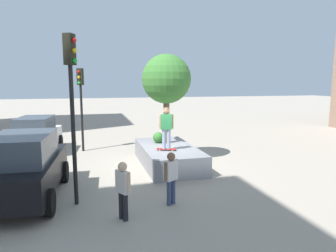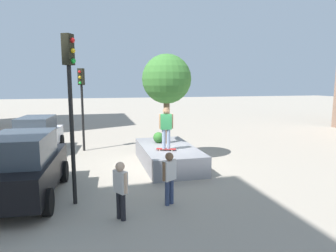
{
  "view_description": "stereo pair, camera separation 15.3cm",
  "coord_description": "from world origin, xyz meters",
  "px_view_note": "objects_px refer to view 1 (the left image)",
  "views": [
    {
      "loc": [
        -12.03,
        2.98,
        3.58
      ],
      "look_at": [
        0.14,
        -0.27,
        1.73
      ],
      "focal_mm": 31.49,
      "sensor_mm": 36.0,
      "label": 1
    },
    {
      "loc": [
        -12.06,
        2.83,
        3.58
      ],
      "look_at": [
        0.14,
        -0.27,
        1.73
      ],
      "focal_mm": 31.49,
      "sensor_mm": 36.0,
      "label": 2
    }
  ],
  "objects_px": {
    "skateboarder": "(166,125)",
    "skateboard": "(166,149)",
    "bystander_watching": "(123,187)",
    "planter_ledge": "(168,156)",
    "plaza_tree": "(166,80)",
    "sedan_parked": "(24,167)",
    "passerby_with_bag": "(171,175)",
    "traffic_light_corner": "(81,95)",
    "police_car": "(37,135)",
    "traffic_light_median": "(72,92)"
  },
  "relations": [
    {
      "from": "passerby_with_bag",
      "to": "planter_ledge",
      "type": "bearing_deg",
      "value": -13.71
    },
    {
      "from": "sedan_parked",
      "to": "planter_ledge",
      "type": "bearing_deg",
      "value": -63.33
    },
    {
      "from": "planter_ledge",
      "to": "sedan_parked",
      "type": "height_order",
      "value": "sedan_parked"
    },
    {
      "from": "bystander_watching",
      "to": "skateboarder",
      "type": "bearing_deg",
      "value": -28.86
    },
    {
      "from": "planter_ledge",
      "to": "skateboard",
      "type": "distance_m",
      "value": 0.92
    },
    {
      "from": "skateboard",
      "to": "planter_ledge",
      "type": "bearing_deg",
      "value": -19.73
    },
    {
      "from": "skateboard",
      "to": "police_car",
      "type": "height_order",
      "value": "police_car"
    },
    {
      "from": "sedan_parked",
      "to": "traffic_light_corner",
      "type": "relative_size",
      "value": 1.05
    },
    {
      "from": "traffic_light_median",
      "to": "bystander_watching",
      "type": "relative_size",
      "value": 3.15
    },
    {
      "from": "traffic_light_median",
      "to": "traffic_light_corner",
      "type": "bearing_deg",
      "value": -0.43
    },
    {
      "from": "planter_ledge",
      "to": "plaza_tree",
      "type": "xyz_separation_m",
      "value": [
        0.74,
        -0.12,
        3.31
      ]
    },
    {
      "from": "traffic_light_median",
      "to": "passerby_with_bag",
      "type": "height_order",
      "value": "traffic_light_median"
    },
    {
      "from": "skateboard",
      "to": "traffic_light_median",
      "type": "xyz_separation_m",
      "value": [
        -2.65,
        3.45,
        2.44
      ]
    },
    {
      "from": "planter_ledge",
      "to": "plaza_tree",
      "type": "height_order",
      "value": "plaza_tree"
    },
    {
      "from": "skateboarder",
      "to": "plaza_tree",
      "type": "bearing_deg",
      "value": -14.68
    },
    {
      "from": "plaza_tree",
      "to": "passerby_with_bag",
      "type": "xyz_separation_m",
      "value": [
        -4.88,
        1.13,
        -2.81
      ]
    },
    {
      "from": "skateboard",
      "to": "skateboarder",
      "type": "distance_m",
      "value": 0.99
    },
    {
      "from": "sedan_parked",
      "to": "bystander_watching",
      "type": "bearing_deg",
      "value": -127.82
    },
    {
      "from": "passerby_with_bag",
      "to": "plaza_tree",
      "type": "bearing_deg",
      "value": -13.07
    },
    {
      "from": "skateboard",
      "to": "bystander_watching",
      "type": "distance_m",
      "value": 4.6
    },
    {
      "from": "skateboard",
      "to": "sedan_parked",
      "type": "relative_size",
      "value": 0.18
    },
    {
      "from": "traffic_light_corner",
      "to": "plaza_tree",
      "type": "bearing_deg",
      "value": -128.61
    },
    {
      "from": "plaza_tree",
      "to": "traffic_light_corner",
      "type": "xyz_separation_m",
      "value": [
        3.02,
        3.79,
        -0.77
      ]
    },
    {
      "from": "skateboard",
      "to": "plaza_tree",
      "type": "bearing_deg",
      "value": -14.68
    },
    {
      "from": "sedan_parked",
      "to": "traffic_light_median",
      "type": "bearing_deg",
      "value": -116.37
    },
    {
      "from": "plaza_tree",
      "to": "skateboard",
      "type": "xyz_separation_m",
      "value": [
        -1.48,
        0.39,
        -2.84
      ]
    },
    {
      "from": "plaza_tree",
      "to": "bystander_watching",
      "type": "distance_m",
      "value": 6.72
    },
    {
      "from": "skateboard",
      "to": "passerby_with_bag",
      "type": "bearing_deg",
      "value": 167.65
    },
    {
      "from": "police_car",
      "to": "bystander_watching",
      "type": "distance_m",
      "value": 9.2
    },
    {
      "from": "sedan_parked",
      "to": "plaza_tree",
      "type": "bearing_deg",
      "value": -57.81
    },
    {
      "from": "sedan_parked",
      "to": "passerby_with_bag",
      "type": "height_order",
      "value": "sedan_parked"
    },
    {
      "from": "traffic_light_median",
      "to": "sedan_parked",
      "type": "bearing_deg",
      "value": 63.63
    },
    {
      "from": "police_car",
      "to": "plaza_tree",
      "type": "bearing_deg",
      "value": -116.62
    },
    {
      "from": "traffic_light_median",
      "to": "passerby_with_bag",
      "type": "bearing_deg",
      "value": -105.52
    },
    {
      "from": "traffic_light_corner",
      "to": "passerby_with_bag",
      "type": "xyz_separation_m",
      "value": [
        -7.91,
        -2.65,
        -2.04
      ]
    },
    {
      "from": "traffic_light_median",
      "to": "skateboarder",
      "type": "bearing_deg",
      "value": -52.51
    },
    {
      "from": "sedan_parked",
      "to": "police_car",
      "type": "xyz_separation_m",
      "value": [
        6.4,
        0.67,
        -0.09
      ]
    },
    {
      "from": "skateboarder",
      "to": "sedan_parked",
      "type": "bearing_deg",
      "value": 110.82
    },
    {
      "from": "skateboarder",
      "to": "police_car",
      "type": "distance_m",
      "value": 7.28
    },
    {
      "from": "planter_ledge",
      "to": "skateboarder",
      "type": "height_order",
      "value": "skateboarder"
    },
    {
      "from": "sedan_parked",
      "to": "traffic_light_corner",
      "type": "xyz_separation_m",
      "value": [
        6.4,
        -1.58,
        1.9
      ]
    },
    {
      "from": "skateboard",
      "to": "sedan_parked",
      "type": "bearing_deg",
      "value": 110.82
    },
    {
      "from": "sedan_parked",
      "to": "skateboard",
      "type": "bearing_deg",
      "value": -69.18
    },
    {
      "from": "sedan_parked",
      "to": "skateboarder",
      "type": "bearing_deg",
      "value": -69.18
    },
    {
      "from": "plaza_tree",
      "to": "police_car",
      "type": "height_order",
      "value": "plaza_tree"
    },
    {
      "from": "skateboarder",
      "to": "passerby_with_bag",
      "type": "bearing_deg",
      "value": 167.65
    },
    {
      "from": "skateboarder",
      "to": "bystander_watching",
      "type": "relative_size",
      "value": 1.08
    },
    {
      "from": "traffic_light_corner",
      "to": "sedan_parked",
      "type": "bearing_deg",
      "value": 166.16
    },
    {
      "from": "skateboarder",
      "to": "skateboard",
      "type": "bearing_deg",
      "value": -178.32
    },
    {
      "from": "traffic_light_median",
      "to": "bystander_watching",
      "type": "distance_m",
      "value": 3.05
    }
  ]
}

